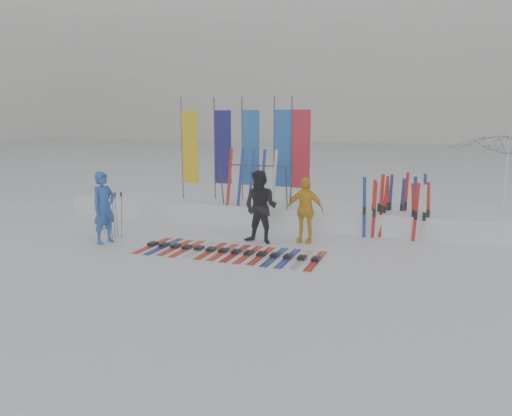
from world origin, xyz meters
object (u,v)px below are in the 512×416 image
at_px(person_yellow, 305,210).
at_px(ski_row, 230,252).
at_px(person_black, 261,207).
at_px(ski_rack, 256,179).
at_px(person_blue, 104,208).
at_px(tent_canopy, 506,184).

height_order(person_yellow, ski_row, person_yellow).
height_order(person_black, ski_rack, person_black).
bearing_deg(ski_row, person_yellow, 49.53).
xyz_separation_m(person_yellow, ski_rack, (-1.89, 1.60, 0.54)).
height_order(person_blue, ski_row, person_blue).
relative_size(person_black, person_yellow, 1.11).
bearing_deg(ski_row, tent_canopy, 33.48).
bearing_deg(tent_canopy, ski_rack, -172.28).
height_order(ski_row, ski_rack, ski_rack).
relative_size(person_yellow, tent_canopy, 0.53).
distance_m(tent_canopy, ski_rack, 6.84).
relative_size(person_black, ski_row, 0.43).
bearing_deg(person_black, ski_row, -100.62).
xyz_separation_m(person_blue, person_yellow, (4.76, 1.79, -0.08)).
relative_size(person_black, tent_canopy, 0.59).
xyz_separation_m(person_blue, ski_rack, (2.88, 3.39, 0.47)).
bearing_deg(tent_canopy, person_blue, -155.94).
distance_m(tent_canopy, ski_row, 7.66).
xyz_separation_m(person_black, ski_row, (-0.37, -1.17, -0.89)).
distance_m(person_blue, ski_row, 3.49).
xyz_separation_m(tent_canopy, ski_row, (-6.29, -4.16, -1.39)).
height_order(person_blue, tent_canopy, tent_canopy).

